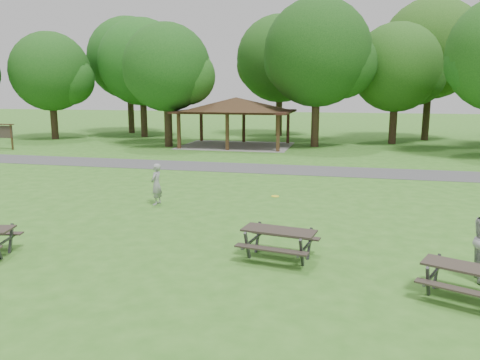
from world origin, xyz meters
name	(u,v)px	position (x,y,z in m)	size (l,w,h in m)	color
ground	(171,253)	(0.00, 0.00, 0.00)	(160.00, 160.00, 0.00)	#367320
asphalt_path	(263,169)	(0.00, 14.00, 0.01)	(120.00, 3.20, 0.02)	#464749
pavilion	(236,106)	(-4.00, 24.00, 3.06)	(8.60, 7.01, 3.76)	#3C2615
notice_board	(4,132)	(-20.00, 18.00, 1.31)	(1.60, 0.30, 1.88)	#341D13
tree_row_b	(52,74)	(-20.92, 25.53, 5.67)	(7.14, 6.80, 9.28)	#2F1F15
tree_row_c	(143,65)	(-13.90, 29.03, 6.54)	(8.19, 7.80, 10.67)	black
tree_row_d	(168,70)	(-8.92, 22.53, 5.77)	(6.93, 6.60, 9.27)	black
tree_row_e	(319,56)	(2.10, 25.03, 6.78)	(8.40, 8.00, 11.02)	#322116
tree_row_f	(397,70)	(8.09, 28.53, 5.84)	(7.35, 7.00, 9.55)	#321E16
tree_deep_a	(130,61)	(-16.90, 32.53, 7.13)	(8.40, 8.00, 11.38)	#2F2114
tree_deep_b	(281,62)	(-1.90, 33.03, 6.89)	(8.40, 8.00, 11.13)	#302215
tree_deep_c	(432,52)	(11.10, 32.03, 7.44)	(8.82, 8.40, 11.90)	#2E2014
picnic_table_middle	(279,237)	(2.92, 0.22, 0.60)	(2.10, 1.80, 0.82)	#2C2520
picnic_table_far	(467,275)	(7.12, -1.29, 0.56)	(2.15, 1.97, 0.76)	#2F2822
frisbee_in_flight	(275,196)	(2.45, 2.56, 1.13)	(0.30, 0.30, 0.02)	yellow
frisbee_thrower	(156,184)	(-2.51, 4.97, 0.80)	(0.58, 0.38, 1.59)	#949497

